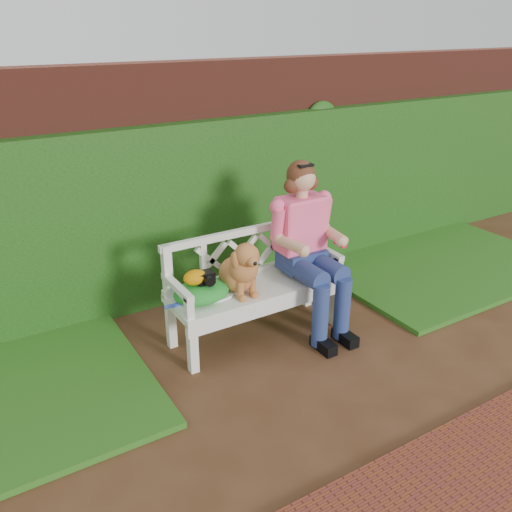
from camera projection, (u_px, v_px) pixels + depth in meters
ground at (309, 370)px, 4.26m from camera, size 60.00×60.00×0.00m
brick_wall at (198, 179)px, 5.31m from camera, size 10.00×0.30×2.20m
ivy_hedge at (209, 209)px, 5.24m from camera, size 10.00×0.18×1.70m
grass_right at (434, 262)px, 6.10m from camera, size 2.60×2.00×0.05m
garden_bench at (256, 310)px, 4.66m from camera, size 1.63×0.73×0.48m
seated_woman at (304, 246)px, 4.66m from camera, size 0.65×0.86×1.50m
dog at (239, 266)px, 4.36m from camera, size 0.46×0.52×0.48m
tennis_racket at (212, 295)px, 4.37m from camera, size 0.66×0.35×0.03m
green_bag at (201, 291)px, 4.29m from camera, size 0.50×0.40×0.16m
camera_item at (205, 277)px, 4.24m from camera, size 0.14×0.11×0.09m
baseball_glove at (195, 277)px, 4.20m from camera, size 0.23×0.21×0.12m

